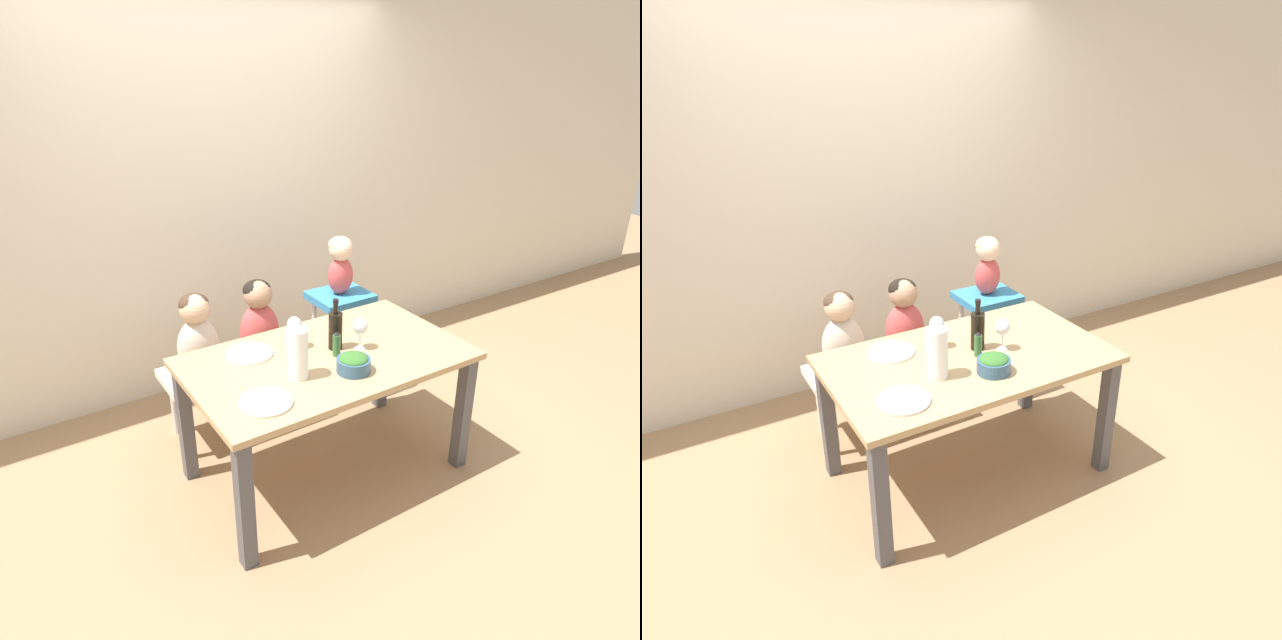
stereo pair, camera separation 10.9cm
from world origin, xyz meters
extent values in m
plane|color=#9E7A56|center=(0.00, 0.00, 0.00)|extent=(14.00, 14.00, 0.00)
cube|color=beige|center=(0.00, 1.33, 1.35)|extent=(10.00, 0.06, 2.70)
cube|color=tan|center=(0.00, 0.00, 0.72)|extent=(1.45, 0.85, 0.03)
cube|color=#4C4C51|center=(-0.67, -0.37, 0.35)|extent=(0.07, 0.07, 0.70)
cube|color=#4C4C51|center=(0.67, -0.37, 0.35)|extent=(0.07, 0.07, 0.70)
cube|color=#4C4C51|center=(-0.67, 0.37, 0.35)|extent=(0.07, 0.07, 0.70)
cube|color=#4C4C51|center=(0.67, 0.37, 0.35)|extent=(0.07, 0.07, 0.70)
cylinder|color=silver|center=(-0.60, 0.51, 0.20)|extent=(0.04, 0.04, 0.41)
cylinder|color=silver|center=(-0.31, 0.51, 0.20)|extent=(0.04, 0.04, 0.41)
cylinder|color=silver|center=(-0.60, 0.79, 0.20)|extent=(0.04, 0.04, 0.41)
cylinder|color=silver|center=(-0.31, 0.79, 0.20)|extent=(0.04, 0.04, 0.41)
cube|color=silver|center=(-0.45, 0.65, 0.43)|extent=(0.44, 0.38, 0.05)
cylinder|color=silver|center=(-0.21, 0.51, 0.20)|extent=(0.04, 0.04, 0.41)
cylinder|color=silver|center=(0.08, 0.51, 0.20)|extent=(0.04, 0.04, 0.41)
cylinder|color=silver|center=(-0.21, 0.79, 0.20)|extent=(0.04, 0.04, 0.41)
cylinder|color=silver|center=(0.08, 0.79, 0.20)|extent=(0.04, 0.04, 0.41)
cube|color=silver|center=(-0.06, 0.65, 0.43)|extent=(0.44, 0.38, 0.05)
cylinder|color=silver|center=(0.41, 0.53, 0.35)|extent=(0.04, 0.04, 0.70)
cylinder|color=silver|center=(0.65, 0.53, 0.35)|extent=(0.04, 0.04, 0.70)
cylinder|color=silver|center=(0.41, 0.77, 0.35)|extent=(0.04, 0.04, 0.70)
cylinder|color=silver|center=(0.65, 0.77, 0.35)|extent=(0.04, 0.04, 0.70)
cube|color=teal|center=(0.53, 0.65, 0.72)|extent=(0.37, 0.33, 0.05)
ellipsoid|color=beige|center=(-0.45, 0.65, 0.63)|extent=(0.25, 0.19, 0.35)
sphere|color=#D6AD89|center=(-0.45, 0.65, 0.87)|extent=(0.17, 0.17, 0.17)
ellipsoid|color=#473323|center=(-0.45, 0.66, 0.90)|extent=(0.17, 0.16, 0.12)
ellipsoid|color=#C64C4C|center=(-0.06, 0.65, 0.63)|extent=(0.25, 0.19, 0.35)
sphere|color=tan|center=(-0.06, 0.65, 0.87)|extent=(0.17, 0.17, 0.17)
ellipsoid|color=black|center=(-0.06, 0.66, 0.90)|extent=(0.17, 0.16, 0.12)
ellipsoid|color=#C64C4C|center=(0.53, 0.65, 0.87)|extent=(0.17, 0.14, 0.24)
sphere|color=beige|center=(0.53, 0.65, 1.05)|extent=(0.15, 0.15, 0.15)
ellipsoid|color=#DBC684|center=(0.53, 0.66, 1.07)|extent=(0.15, 0.15, 0.11)
cylinder|color=black|center=(0.09, 0.05, 0.84)|extent=(0.07, 0.07, 0.20)
cylinder|color=black|center=(0.09, 0.05, 0.98)|extent=(0.03, 0.03, 0.08)
cylinder|color=black|center=(0.09, 0.05, 1.01)|extent=(0.03, 0.03, 0.02)
cylinder|color=white|center=(-0.23, -0.10, 0.86)|extent=(0.10, 0.10, 0.26)
cylinder|color=white|center=(0.19, -0.03, 0.74)|extent=(0.06, 0.06, 0.00)
cylinder|color=white|center=(0.19, -0.03, 0.78)|extent=(0.01, 0.01, 0.08)
ellipsoid|color=white|center=(0.19, -0.03, 0.87)|extent=(0.08, 0.08, 0.09)
cylinder|color=white|center=(-0.09, 0.17, 0.74)|extent=(0.06, 0.06, 0.00)
cylinder|color=white|center=(-0.09, 0.17, 0.78)|extent=(0.01, 0.01, 0.08)
ellipsoid|color=white|center=(-0.09, 0.17, 0.87)|extent=(0.08, 0.08, 0.09)
cylinder|color=#335675|center=(0.02, -0.20, 0.77)|extent=(0.17, 0.17, 0.07)
ellipsoid|color=#336628|center=(0.02, -0.20, 0.81)|extent=(0.14, 0.14, 0.05)
cylinder|color=silver|center=(-0.47, -0.22, 0.74)|extent=(0.25, 0.25, 0.01)
cylinder|color=silver|center=(-0.33, 0.23, 0.74)|extent=(0.25, 0.25, 0.01)
cylinder|color=#336633|center=(0.05, -0.02, 0.80)|extent=(0.04, 0.04, 0.12)
cone|color=black|center=(0.05, -0.02, 0.87)|extent=(0.03, 0.03, 0.02)
camera|label=1|loc=(-1.43, -2.17, 2.15)|focal=32.00mm
camera|label=2|loc=(-1.33, -2.23, 2.15)|focal=32.00mm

